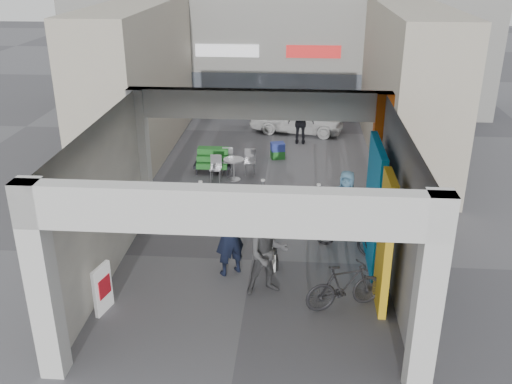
# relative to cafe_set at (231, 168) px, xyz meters

# --- Properties ---
(ground) EXTENTS (90.00, 90.00, 0.00)m
(ground) POSITION_rel_cafe_set_xyz_m (1.08, -5.17, -0.29)
(ground) COLOR #5B5A5F
(ground) RESTS_ON ground
(arcade_canopy) EXTENTS (6.40, 6.45, 6.40)m
(arcade_canopy) POSITION_rel_cafe_set_xyz_m (1.61, -5.99, 2.01)
(arcade_canopy) COLOR silver
(arcade_canopy) RESTS_ON ground
(far_building) EXTENTS (18.00, 4.08, 8.00)m
(far_building) POSITION_rel_cafe_set_xyz_m (1.08, 8.82, 3.70)
(far_building) COLOR white
(far_building) RESTS_ON ground
(plaza_bldg_left) EXTENTS (2.00, 9.00, 5.00)m
(plaza_bldg_left) POSITION_rel_cafe_set_xyz_m (-3.42, 2.33, 2.21)
(plaza_bldg_left) COLOR #ADA48F
(plaza_bldg_left) RESTS_ON ground
(plaza_bldg_right) EXTENTS (2.00, 9.00, 5.00)m
(plaza_bldg_right) POSITION_rel_cafe_set_xyz_m (5.58, 2.33, 2.21)
(plaza_bldg_right) COLOR #ADA48F
(plaza_bldg_right) RESTS_ON ground
(bollard_left) EXTENTS (0.09, 0.09, 0.87)m
(bollard_left) POSITION_rel_cafe_set_xyz_m (-0.52, -2.64, 0.15)
(bollard_left) COLOR gray
(bollard_left) RESTS_ON ground
(bollard_center) EXTENTS (0.09, 0.09, 0.95)m
(bollard_center) POSITION_rel_cafe_set_xyz_m (1.16, -2.58, 0.19)
(bollard_center) COLOR gray
(bollard_center) RESTS_ON ground
(bollard_right) EXTENTS (0.09, 0.09, 0.94)m
(bollard_right) POSITION_rel_cafe_set_xyz_m (2.63, -2.75, 0.18)
(bollard_right) COLOR gray
(bollard_right) RESTS_ON ground
(advert_board_near) EXTENTS (0.21, 0.55, 1.00)m
(advert_board_near) POSITION_rel_cafe_set_xyz_m (-1.67, -7.38, 0.22)
(advert_board_near) COLOR silver
(advert_board_near) RESTS_ON ground
(advert_board_far) EXTENTS (0.15, 0.56, 1.00)m
(advert_board_far) POSITION_rel_cafe_set_xyz_m (-1.67, -3.59, 0.22)
(advert_board_far) COLOR silver
(advert_board_far) RESTS_ON ground
(cafe_set) EXTENTS (1.34, 1.08, 0.81)m
(cafe_set) POSITION_rel_cafe_set_xyz_m (0.00, 0.00, 0.00)
(cafe_set) COLOR #A1A1A6
(cafe_set) RESTS_ON ground
(produce_stand) EXTENTS (1.18, 0.64, 0.78)m
(produce_stand) POSITION_rel_cafe_set_xyz_m (-0.64, 0.32, 0.02)
(produce_stand) COLOR black
(produce_stand) RESTS_ON ground
(crate_stack) EXTENTS (0.52, 0.45, 0.56)m
(crate_stack) POSITION_rel_cafe_set_xyz_m (1.38, 1.80, -0.01)
(crate_stack) COLOR #1B6120
(crate_stack) RESTS_ON ground
(border_collie) EXTENTS (0.24, 0.47, 0.66)m
(border_collie) POSITION_rel_cafe_set_xyz_m (1.56, -5.54, -0.03)
(border_collie) COLOR black
(border_collie) RESTS_ON ground
(man_with_dog) EXTENTS (0.83, 0.77, 1.89)m
(man_with_dog) POSITION_rel_cafe_set_xyz_m (0.64, -5.77, 0.66)
(man_with_dog) COLOR black
(man_with_dog) RESTS_ON ground
(man_back_turned) EXTENTS (1.05, 0.93, 1.81)m
(man_back_turned) POSITION_rel_cafe_set_xyz_m (1.50, -6.46, 0.62)
(man_back_turned) COLOR #3D3D40
(man_back_turned) RESTS_ON ground
(man_elderly) EXTENTS (0.87, 0.69, 1.57)m
(man_elderly) POSITION_rel_cafe_set_xyz_m (3.30, -3.36, 0.50)
(man_elderly) COLOR teal
(man_elderly) RESTS_ON ground
(man_crates) EXTENTS (0.94, 0.41, 1.58)m
(man_crates) POSITION_rel_cafe_set_xyz_m (2.15, 3.48, 0.51)
(man_crates) COLOR black
(man_crates) RESTS_ON ground
(bicycle_front) EXTENTS (1.84, 1.38, 0.93)m
(bicycle_front) POSITION_rel_cafe_set_xyz_m (3.26, -4.55, 0.18)
(bicycle_front) COLOR black
(bicycle_front) RESTS_ON ground
(bicycle_rear) EXTENTS (1.69, 1.01, 0.98)m
(bicycle_rear) POSITION_rel_cafe_set_xyz_m (3.06, -6.90, 0.20)
(bicycle_rear) COLOR black
(bicycle_rear) RESTS_ON ground
(white_van) EXTENTS (3.79, 2.08, 1.22)m
(white_van) POSITION_rel_cafe_set_xyz_m (2.00, 4.89, 0.32)
(white_van) COLOR silver
(white_van) RESTS_ON ground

